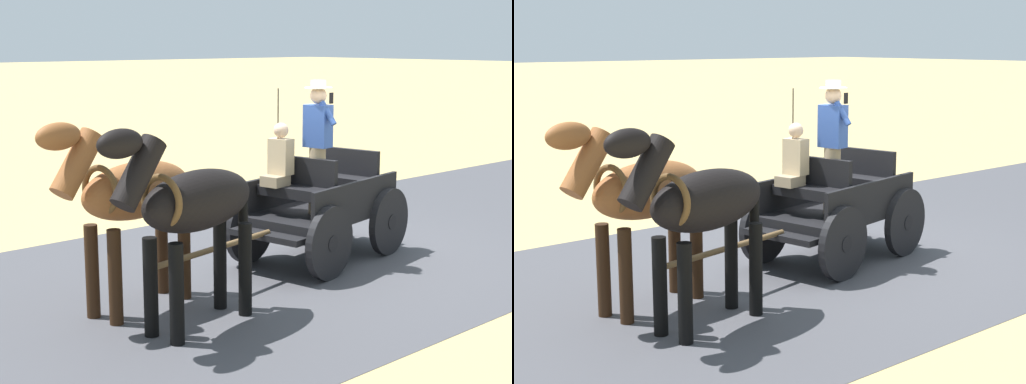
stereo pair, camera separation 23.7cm
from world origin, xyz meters
The scene contains 5 objects.
ground_plane centered at (0.00, 0.00, 0.00)m, with size 200.00×200.00×0.00m, color tan.
road_surface centered at (0.00, 0.00, 0.00)m, with size 6.22×160.00×0.01m, color #424247.
horse_drawn_carriage centered at (-0.14, 0.42, 0.82)m, with size 1.83×4.51×2.50m.
horse_near_side centered at (-1.14, 3.32, 1.32)m, with size 0.84×2.15×2.21m.
horse_off_side centered at (-0.24, 3.48, 1.32)m, with size 0.86×2.15×2.21m.
Camera 1 is at (-7.50, 8.01, 3.00)m, focal length 54.86 mm.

